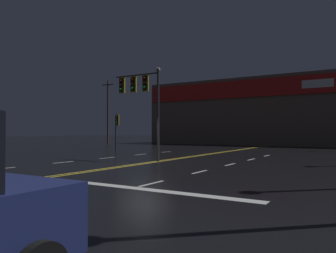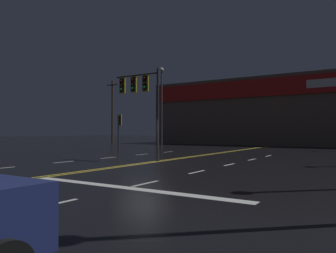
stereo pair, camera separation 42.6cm
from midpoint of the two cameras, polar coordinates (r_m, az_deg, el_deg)
The scene contains 7 objects.
ground_plane at distance 17.57m, azimuth -3.69°, elevation -6.43°, with size 200.00×200.00×0.00m, color black.
road_markings at distance 16.34m, azimuth -3.92°, elevation -6.83°, with size 12.35×60.00×0.01m.
traffic_signal_median at distance 19.80m, azimuth -4.44°, elevation 6.29°, with size 3.18×0.36×5.36m.
traffic_signal_corner_northwest at distance 30.01m, azimuth -8.09°, elevation 0.43°, with size 0.42×0.36×3.25m.
streetlight_near_right at distance 38.85m, azimuth -0.82°, elevation 5.38°, with size 0.56×0.56×9.29m.
building_backdrop at distance 45.08m, azimuth 19.20°, elevation 2.35°, with size 32.42×10.23×8.40m.
utility_pole_row at distance 37.77m, azimuth 18.81°, elevation 4.77°, with size 45.79×0.26×11.34m.
Camera 2 is at (10.50, -14.01, 1.69)m, focal length 35.00 mm.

